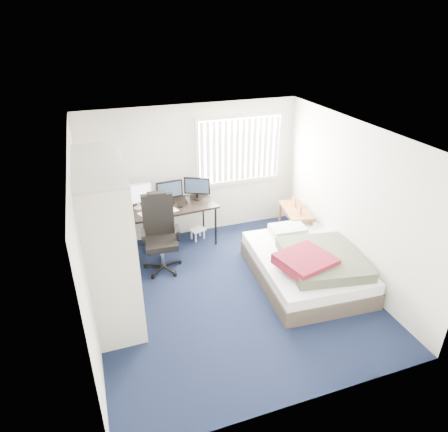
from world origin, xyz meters
name	(u,v)px	position (x,y,z in m)	size (l,w,h in m)	color
ground	(231,293)	(0.00, 0.00, 0.00)	(4.20, 4.20, 0.00)	black
room_shell	(232,205)	(0.00, 0.00, 1.51)	(4.20, 4.20, 4.20)	silver
window_assembly	(240,150)	(0.90, 2.04, 1.60)	(1.72, 0.09, 1.32)	white
closet	(108,225)	(-1.67, 0.27, 1.35)	(0.64, 1.84, 2.22)	beige
desk	(169,204)	(-0.55, 1.75, 0.83)	(1.69, 0.89, 1.26)	black
office_chair	(161,241)	(-0.86, 1.08, 0.50)	(0.67, 0.67, 1.32)	black
footstool	(198,231)	(-0.04, 1.78, 0.17)	(0.32, 0.29, 0.22)	white
nightstand	(296,212)	(1.75, 1.25, 0.53)	(0.57, 0.92, 0.77)	brown
bed	(307,265)	(1.26, -0.08, 0.29)	(1.67, 2.14, 0.67)	#40382E
pine_box	(123,312)	(-1.65, -0.10, 0.16)	(0.43, 0.32, 0.32)	tan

